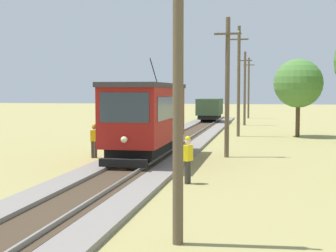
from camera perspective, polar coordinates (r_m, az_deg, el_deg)
name	(u,v)px	position (r m, az deg, el deg)	size (l,w,h in m)	color
red_tram	(147,117)	(24.62, -2.45, 1.07)	(2.60, 8.54, 4.79)	maroon
freight_car	(210,109)	(53.81, 4.76, 1.97)	(2.40, 5.20, 2.31)	#384C33
utility_pole_near_tram	(178,88)	(11.12, 1.15, 4.38)	(1.40, 0.27, 6.85)	brown
utility_pole_mid	(227,85)	(26.39, 6.74, 4.59)	(1.40, 0.59, 7.27)	brown
utility_pole_far	(239,80)	(38.40, 8.02, 5.16)	(1.40, 0.31, 8.31)	brown
utility_pole_distant	(245,88)	(51.03, 8.70, 4.32)	(1.40, 0.32, 7.37)	brown
utility_pole_horizon	(249,87)	(64.16, 9.13, 4.35)	(1.40, 0.46, 7.63)	brown
track_worker	(188,157)	(18.68, 2.25, -3.58)	(0.37, 0.44, 1.78)	#38332D
second_worker	(94,139)	(26.15, -8.39, -1.45)	(0.44, 0.36, 1.78)	#38332D
tree_right_near	(298,83)	(38.99, 14.57, 4.70)	(3.67, 3.67, 5.86)	#4C3823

